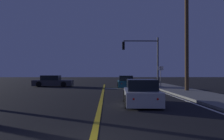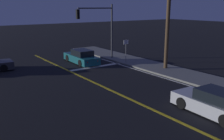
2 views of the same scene
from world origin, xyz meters
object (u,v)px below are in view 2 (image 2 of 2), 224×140
object	(u,v)px
car_lead_oncoming_silver	(214,103)
street_sign_corner	(126,47)
utility_pole_right	(169,4)
car_distant_tail_teal	(81,57)
traffic_signal_near_right	(100,23)

from	to	relation	value
car_lead_oncoming_silver	street_sign_corner	size ratio (longest dim) A/B	1.83
car_lead_oncoming_silver	street_sign_corner	bearing A→B (deg)	75.52
utility_pole_right	street_sign_corner	distance (m)	5.77
car_distant_tail_teal	utility_pole_right	bearing A→B (deg)	-52.99
car_distant_tail_teal	utility_pole_right	xyz separation A→B (m)	(4.79, -6.70, 5.02)
car_distant_tail_teal	utility_pole_right	size ratio (longest dim) A/B	0.44
car_distant_tail_teal	street_sign_corner	world-z (taller)	street_sign_corner
car_lead_oncoming_silver	traffic_signal_near_right	distance (m)	15.35
car_distant_tail_teal	car_lead_oncoming_silver	distance (m)	14.78
car_lead_oncoming_silver	utility_pole_right	bearing A→B (deg)	60.42
traffic_signal_near_right	utility_pole_right	xyz separation A→B (m)	(2.60, -6.71, 1.80)
car_distant_tail_teal	car_lead_oncoming_silver	size ratio (longest dim) A/B	1.09
traffic_signal_near_right	car_distant_tail_teal	bearing A→B (deg)	0.46
street_sign_corner	traffic_signal_near_right	bearing A→B (deg)	113.17
traffic_signal_near_right	street_sign_corner	xyz separation A→B (m)	(1.20, -2.80, -2.21)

